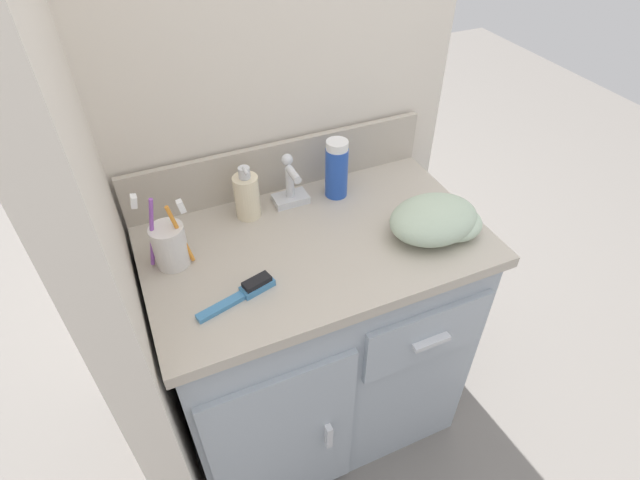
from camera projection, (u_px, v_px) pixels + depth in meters
name	position (u px, v px, depth m)	size (l,w,h in m)	color
ground_plane	(317.00, 413.00, 1.72)	(6.00, 6.00, 0.00)	slate
wall_back	(266.00, 71.00, 1.20)	(1.00, 0.08, 2.20)	beige
wall_left	(71.00, 177.00, 0.86)	(0.08, 0.57, 2.20)	beige
vanity	(317.00, 339.00, 1.45)	(0.82, 0.51, 0.79)	#9EA8B2
backsplash	(280.00, 166.00, 1.32)	(0.82, 0.02, 0.14)	#B2A899
sink_faucet	(290.00, 187.00, 1.28)	(0.09, 0.09, 0.14)	silver
toothbrush_cup	(170.00, 245.00, 1.10)	(0.10, 0.08, 0.20)	silver
soap_dispenser	(247.00, 195.00, 1.23)	(0.06, 0.07, 0.15)	beige
shaving_cream_can	(337.00, 169.00, 1.29)	(0.06, 0.06, 0.16)	#234CB2
hairbrush	(247.00, 291.00, 1.06)	(0.18, 0.07, 0.03)	teal
hand_towel	(439.00, 220.00, 1.19)	(0.23, 0.17, 0.09)	#A8BCA3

